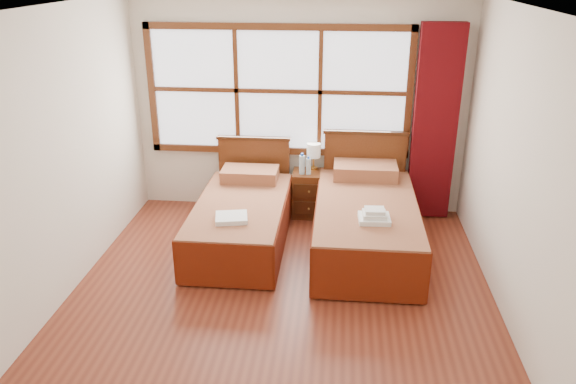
# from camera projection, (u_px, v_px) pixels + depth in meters

# --- Properties ---
(floor) EXTENTS (4.50, 4.50, 0.00)m
(floor) POSITION_uv_depth(u_px,v_px,m) (279.00, 303.00, 5.19)
(floor) COLOR brown
(floor) RESTS_ON ground
(ceiling) EXTENTS (4.50, 4.50, 0.00)m
(ceiling) POSITION_uv_depth(u_px,v_px,m) (277.00, 9.00, 4.20)
(ceiling) COLOR white
(ceiling) RESTS_ON wall_back
(wall_back) EXTENTS (4.00, 0.00, 4.00)m
(wall_back) POSITION_uv_depth(u_px,v_px,m) (299.00, 107.00, 6.76)
(wall_back) COLOR silver
(wall_back) RESTS_ON floor
(wall_left) EXTENTS (0.00, 4.50, 4.50)m
(wall_left) POSITION_uv_depth(u_px,v_px,m) (50.00, 164.00, 4.87)
(wall_left) COLOR silver
(wall_left) RESTS_ON floor
(wall_right) EXTENTS (0.00, 4.50, 4.50)m
(wall_right) POSITION_uv_depth(u_px,v_px,m) (525.00, 180.00, 4.51)
(wall_right) COLOR silver
(wall_right) RESTS_ON floor
(window) EXTENTS (3.16, 0.06, 1.56)m
(window) POSITION_uv_depth(u_px,v_px,m) (278.00, 91.00, 6.67)
(window) COLOR white
(window) RESTS_ON wall_back
(curtain) EXTENTS (0.50, 0.16, 2.30)m
(curtain) POSITION_uv_depth(u_px,v_px,m) (435.00, 124.00, 6.54)
(curtain) COLOR #58080C
(curtain) RESTS_ON wall_back
(bed_left) EXTENTS (0.98, 2.00, 0.95)m
(bed_left) POSITION_uv_depth(u_px,v_px,m) (242.00, 218.00, 6.23)
(bed_left) COLOR #3D1E0C
(bed_left) RESTS_ON floor
(bed_right) EXTENTS (1.09, 2.11, 1.06)m
(bed_right) POSITION_uv_depth(u_px,v_px,m) (366.00, 220.00, 6.09)
(bed_right) COLOR #3D1E0C
(bed_right) RESTS_ON floor
(nightstand) EXTENTS (0.42, 0.42, 0.56)m
(nightstand) POSITION_uv_depth(u_px,v_px,m) (310.00, 194.00, 6.90)
(nightstand) COLOR #572A13
(nightstand) RESTS_ON floor
(towels_left) EXTENTS (0.37, 0.33, 0.05)m
(towels_left) POSITION_uv_depth(u_px,v_px,m) (231.00, 218.00, 5.67)
(towels_left) COLOR white
(towels_left) RESTS_ON bed_left
(towels_right) EXTENTS (0.32, 0.28, 0.13)m
(towels_right) POSITION_uv_depth(u_px,v_px,m) (374.00, 216.00, 5.50)
(towels_right) COLOR white
(towels_right) RESTS_ON bed_right
(lamp) EXTENTS (0.17, 0.17, 0.33)m
(lamp) POSITION_uv_depth(u_px,v_px,m) (314.00, 151.00, 6.82)
(lamp) COLOR gold
(lamp) RESTS_ON nightstand
(bottle_near) EXTENTS (0.07, 0.07, 0.26)m
(bottle_near) POSITION_uv_depth(u_px,v_px,m) (302.00, 164.00, 6.71)
(bottle_near) COLOR silver
(bottle_near) RESTS_ON nightstand
(bottle_far) EXTENTS (0.06, 0.06, 0.22)m
(bottle_far) POSITION_uv_depth(u_px,v_px,m) (308.00, 166.00, 6.70)
(bottle_far) COLOR silver
(bottle_far) RESTS_ON nightstand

